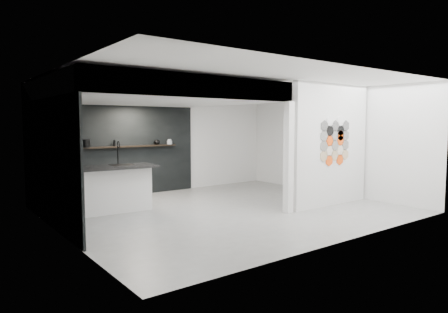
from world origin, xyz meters
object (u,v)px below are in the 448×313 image
glass_bowl (170,142)px  glass_vase (170,142)px  partition_panel (331,145)px  wall_basin (64,180)px  stockpot (85,143)px  utensil_cup (80,145)px  kettle (157,142)px  kitchen_island (110,188)px  bottle_dark (114,143)px

glass_bowl → glass_vase: size_ratio=1.03×
partition_panel → wall_basin: (-5.46, 1.80, -0.55)m
stockpot → utensil_cup: stockpot is taller
glass_vase → utensil_cup: 2.44m
wall_basin → kettle: size_ratio=3.67×
wall_basin → kitchen_island: bearing=27.1°
kitchen_island → utensil_cup: 1.74m
kettle → utensil_cup: kettle is taller
kitchen_island → stockpot: bearing=94.1°
kitchen_island → glass_vase: bearing=36.8°
stockpot → utensil_cup: size_ratio=2.08×
stockpot → bottle_dark: 0.73m
kitchen_island → partition_panel: bearing=-24.8°
glass_bowl → glass_vase: (0.00, 0.00, 0.02)m
glass_bowl → kitchen_island: bearing=-146.7°
glass_vase → utensil_cup: size_ratio=1.29×
kitchen_island → glass_vase: (2.30, 1.51, 0.88)m
wall_basin → stockpot: size_ratio=2.60×
wall_basin → kitchen_island: 1.27m
wall_basin → kitchen_island: (1.09, 0.56, -0.34)m
kettle → glass_bowl: bearing=-8.6°
utensil_cup → kitchen_island: bearing=-84.7°
kitchen_island → bottle_dark: bearing=68.1°
wall_basin → kettle: bearing=34.5°
stockpot → glass_vase: bearing=0.0°
wall_basin → glass_bowl: size_ratio=4.08×
wall_basin → utensil_cup: (0.95, 2.07, 0.53)m
glass_bowl → wall_basin: bearing=-148.7°
wall_basin → stockpot: (1.07, 2.07, 0.56)m
partition_panel → utensil_cup: (-4.51, 3.87, -0.02)m
partition_panel → bottle_dark: 5.32m
wall_basin → bottle_dark: bearing=48.9°
kettle → glass_vase: (0.39, 0.00, 0.00)m
wall_basin → kettle: kettle is taller
kitchen_island → glass_vase: size_ratio=13.44×
bottle_dark → utensil_cup: (-0.85, 0.00, -0.02)m
partition_panel → bottle_dark: partition_panel is taller
wall_basin → kitchen_island: size_ratio=0.31×
utensil_cup → glass_vase: bearing=0.0°
glass_vase → stockpot: bearing=180.0°
wall_basin → glass_vase: bearing=31.3°
partition_panel → glass_vase: partition_panel is taller
partition_panel → glass_vase: (-2.08, 3.87, -0.01)m
partition_panel → kitchen_island: bearing=151.7°
partition_panel → stockpot: size_ratio=12.15×
glass_bowl → utensil_cup: bearing=180.0°
glass_bowl → utensil_cup: utensil_cup is taller
stockpot → bottle_dark: bearing=0.0°
glass_vase → bottle_dark: bearing=180.0°
partition_panel → kettle: size_ratio=17.12×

